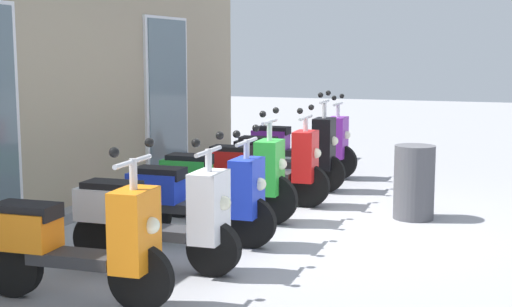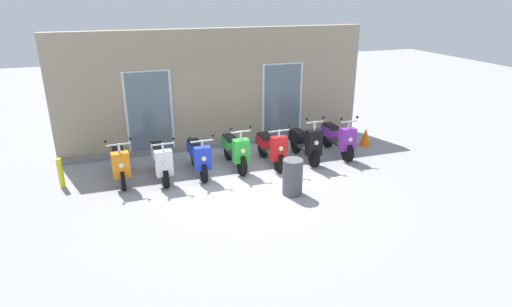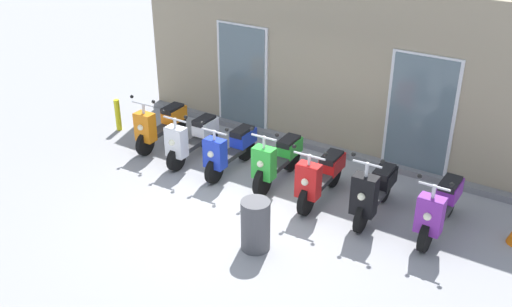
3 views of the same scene
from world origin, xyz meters
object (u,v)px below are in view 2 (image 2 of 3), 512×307
object	(u,v)px
scooter_black	(305,143)
curb_bollard	(61,173)
scooter_white	(161,160)
scooter_red	(271,148)
scooter_green	(235,150)
trash_bin	(293,177)
scooter_purple	(338,138)
traffic_cone	(365,137)
scooter_orange	(120,162)
scooter_blue	(198,156)

from	to	relation	value
scooter_black	curb_bollard	bearing A→B (deg)	177.68
scooter_white	scooter_red	bearing A→B (deg)	-0.02
scooter_green	trash_bin	xyz separation A→B (m)	(0.77, -1.91, -0.06)
scooter_black	scooter_purple	bearing A→B (deg)	6.70
scooter_white	curb_bollard	distance (m)	2.26
traffic_cone	trash_bin	bearing A→B (deg)	-145.33
scooter_orange	curb_bollard	xyz separation A→B (m)	(-1.30, 0.08, -0.13)
scooter_green	scooter_black	distance (m)	1.90
scooter_red	curb_bollard	distance (m)	5.04
scooter_purple	traffic_cone	distance (m)	1.22
trash_bin	traffic_cone	bearing A→B (deg)	34.67
scooter_white	scooter_blue	distance (m)	0.90
scooter_purple	traffic_cone	xyz separation A→B (m)	(1.14, 0.39, -0.21)
scooter_green	scooter_black	bearing A→B (deg)	-4.14
scooter_blue	scooter_green	world-z (taller)	scooter_green
scooter_orange	scooter_red	world-z (taller)	scooter_orange
scooter_red	scooter_black	distance (m)	0.96
curb_bollard	scooter_blue	bearing A→B (deg)	-3.93
scooter_green	trash_bin	distance (m)	2.06
scooter_orange	curb_bollard	size ratio (longest dim) A/B	2.21
scooter_orange	trash_bin	world-z (taller)	scooter_orange
scooter_black	trash_bin	bearing A→B (deg)	-122.50
scooter_black	curb_bollard	distance (m)	6.00
scooter_green	traffic_cone	world-z (taller)	scooter_green
scooter_white	scooter_black	world-z (taller)	scooter_black
traffic_cone	curb_bollard	distance (m)	8.17
scooter_white	scooter_purple	distance (m)	4.79
scooter_blue	scooter_purple	xyz separation A→B (m)	(3.89, 0.09, 0.00)
trash_bin	curb_bollard	xyz separation A→B (m)	(-4.87, 2.01, -0.06)
scooter_blue	scooter_black	bearing A→B (deg)	-0.56
scooter_blue	curb_bollard	world-z (taller)	scooter_blue
scooter_orange	scooter_black	bearing A→B (deg)	-2.04
traffic_cone	scooter_red	bearing A→B (deg)	-170.88
scooter_blue	scooter_black	distance (m)	2.86
trash_bin	curb_bollard	bearing A→B (deg)	157.54
scooter_blue	scooter_purple	size ratio (longest dim) A/B	0.94
scooter_white	scooter_blue	bearing A→B (deg)	1.24
scooter_orange	scooter_white	size ratio (longest dim) A/B	1.02
scooter_black	traffic_cone	bearing A→B (deg)	13.24
scooter_purple	trash_bin	distance (m)	2.87
scooter_blue	scooter_black	world-z (taller)	scooter_black
scooter_orange	scooter_red	distance (m)	3.73
traffic_cone	curb_bollard	size ratio (longest dim) A/B	0.74
scooter_green	curb_bollard	distance (m)	4.10
scooter_red	scooter_white	bearing A→B (deg)	179.98
trash_bin	scooter_white	bearing A→B (deg)	145.91
scooter_green	scooter_purple	xyz separation A→B (m)	(2.93, -0.02, 0.00)
scooter_blue	curb_bollard	size ratio (longest dim) A/B	2.22
scooter_orange	curb_bollard	distance (m)	1.31
scooter_green	scooter_purple	world-z (taller)	scooter_green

